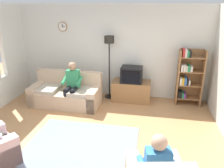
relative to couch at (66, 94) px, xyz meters
The scene contains 10 objects.
ground_plane 2.01m from the couch, 55.41° to the right, with size 12.00×12.00×0.00m, color #B27F51.
back_wall_assembly 1.84m from the couch, 42.48° to the left, with size 6.20×0.17×2.70m.
couch is the anchor object (origin of this frame).
tv_stand 1.87m from the couch, 19.34° to the left, with size 1.10×0.56×0.58m.
tv 1.93m from the couch, 18.63° to the left, with size 0.60×0.49×0.44m.
bookshelf 3.41m from the couch, 11.76° to the left, with size 0.68×0.36×1.58m.
floor_lamp 1.73m from the couch, 33.32° to the left, with size 0.28×0.28×1.85m.
area_rug 2.07m from the couch, 60.02° to the right, with size 2.20×1.70×0.01m, color slate.
person_on_couch 0.47m from the couch, 24.94° to the right, with size 0.51×0.54×1.24m.
person_in_right_armchair 3.73m from the couch, 48.60° to the right, with size 0.57×0.59×1.12m.
Camera 1 is at (1.20, -3.72, 2.70)m, focal length 35.26 mm.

